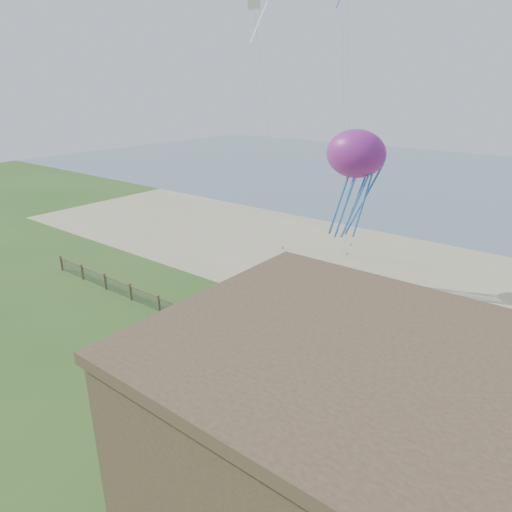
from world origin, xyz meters
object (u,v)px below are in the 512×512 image
object	(u,v)px
picnic_table	(249,358)
octopus_kite	(353,184)
motel	(399,479)
chainlink_fence	(226,333)

from	to	relation	value
picnic_table	octopus_kite	world-z (taller)	octopus_kite
motel	octopus_kite	xyz separation A→B (m)	(-11.15, 18.59, 4.32)
octopus_kite	chainlink_fence	bearing A→B (deg)	-94.62
motel	picnic_table	xyz separation A→B (m)	(-10.44, 6.00, -3.14)
chainlink_fence	picnic_table	xyz separation A→B (m)	(2.56, -1.00, -0.19)
chainlink_fence	motel	distance (m)	15.06
motel	chainlink_fence	bearing A→B (deg)	151.70
chainlink_fence	picnic_table	world-z (taller)	chainlink_fence
motel	picnic_table	distance (m)	12.44
chainlink_fence	picnic_table	bearing A→B (deg)	-21.36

